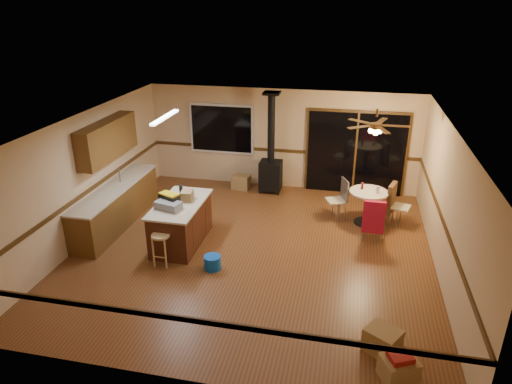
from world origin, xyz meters
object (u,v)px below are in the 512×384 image
(kitchen_island, at_px, (181,223))
(chair_right, at_px, (393,199))
(toolbox_black, at_px, (169,200))
(chair_left, at_px, (341,195))
(wood_stove, at_px, (271,165))
(box_under_window, at_px, (241,182))
(bar_stool, at_px, (162,249))
(box_corner_b, at_px, (382,341))
(toolbox_grey, at_px, (168,205))
(chair_near, at_px, (374,217))
(blue_bucket, at_px, (212,262))
(box_corner_a, at_px, (399,369))
(dining_table, at_px, (368,202))

(kitchen_island, bearing_deg, chair_right, 22.98)
(toolbox_black, bearing_deg, chair_left, 30.96)
(wood_stove, bearing_deg, box_under_window, 176.45)
(bar_stool, distance_m, box_corner_b, 4.27)
(wood_stove, distance_m, chair_left, 2.20)
(toolbox_grey, relative_size, chair_left, 0.93)
(wood_stove, relative_size, chair_near, 3.60)
(blue_bucket, bearing_deg, toolbox_grey, 153.13)
(chair_left, height_order, box_corner_a, chair_left)
(dining_table, distance_m, box_under_window, 3.55)
(bar_stool, xyz_separation_m, box_corner_a, (4.18, -2.03, -0.15))
(toolbox_black, relative_size, box_under_window, 0.89)
(kitchen_island, relative_size, box_under_window, 3.71)
(wood_stove, xyz_separation_m, chair_left, (1.83, -1.21, -0.14))
(kitchen_island, relative_size, toolbox_black, 4.18)
(chair_left, relative_size, box_corner_a, 1.19)
(chair_near, xyz_separation_m, box_corner_b, (0.09, -3.21, -0.41))
(box_under_window, bearing_deg, box_corner_a, -58.90)
(toolbox_grey, bearing_deg, box_under_window, 79.91)
(chair_right, height_order, box_corner_b, chair_right)
(dining_table, xyz_separation_m, chair_left, (-0.60, 0.14, 0.06))
(wood_stove, height_order, box_under_window, wood_stove)
(wood_stove, height_order, bar_stool, wood_stove)
(wood_stove, distance_m, box_under_window, 0.98)
(wood_stove, xyz_separation_m, box_corner_a, (2.81, -5.94, -0.56))
(wood_stove, bearing_deg, box_corner_a, -64.70)
(blue_bucket, xyz_separation_m, chair_right, (3.35, 2.63, 0.46))
(chair_near, bearing_deg, wood_stove, 138.57)
(kitchen_island, xyz_separation_m, toolbox_black, (-0.16, -0.13, 0.56))
(dining_table, distance_m, chair_right, 0.54)
(toolbox_black, bearing_deg, blue_bucket, -33.04)
(kitchen_island, height_order, toolbox_grey, toolbox_grey)
(kitchen_island, relative_size, toolbox_grey, 3.40)
(kitchen_island, relative_size, wood_stove, 0.67)
(toolbox_grey, relative_size, box_corner_b, 1.07)
(box_corner_b, bearing_deg, wood_stove, 115.70)
(chair_near, height_order, box_corner_a, chair_near)
(box_corner_b, bearing_deg, toolbox_grey, 152.62)
(kitchen_island, bearing_deg, box_corner_b, -31.40)
(toolbox_grey, relative_size, toolbox_black, 1.23)
(chair_left, bearing_deg, chair_right, -1.81)
(chair_right, bearing_deg, box_under_window, 161.02)
(wood_stove, xyz_separation_m, box_under_window, (-0.81, 0.05, -0.55))
(toolbox_black, height_order, blue_bucket, toolbox_black)
(toolbox_grey, distance_m, box_corner_b, 4.61)
(chair_left, bearing_deg, box_corner_a, -78.33)
(chair_left, height_order, chair_near, same)
(dining_table, relative_size, box_corner_b, 1.84)
(toolbox_grey, xyz_separation_m, box_corner_a, (4.22, -2.59, -0.81))
(wood_stove, distance_m, chair_near, 3.38)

